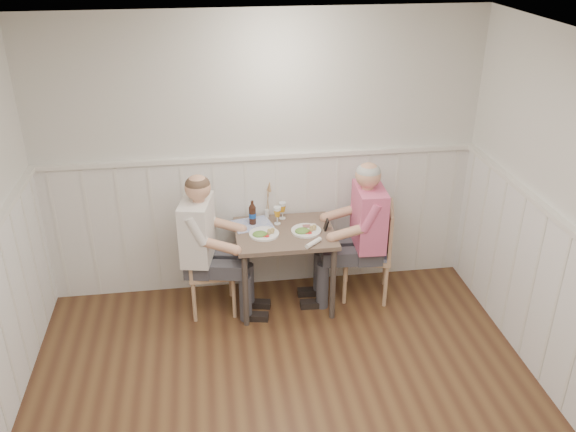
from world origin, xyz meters
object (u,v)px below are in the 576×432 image
at_px(chair_right, 373,248).
at_px(man_in_pink, 363,244).
at_px(dining_table, 285,242).
at_px(beer_bottle, 252,214).
at_px(diner_cream, 204,257).
at_px(chair_left, 205,264).
at_px(grass_vase, 267,201).

relative_size(chair_right, man_in_pink, 0.66).
bearing_deg(dining_table, chair_right, 1.58).
bearing_deg(beer_bottle, diner_cream, -153.44).
height_order(chair_right, chair_left, chair_right).
bearing_deg(chair_right, beer_bottle, 171.87).
distance_m(dining_table, man_in_pink, 0.71).
bearing_deg(chair_right, grass_vase, 163.54).
distance_m(dining_table, chair_left, 0.74).
bearing_deg(dining_table, beer_bottle, 146.21).
distance_m(dining_table, grass_vase, 0.43).
xyz_separation_m(diner_cream, beer_bottle, (0.45, 0.23, 0.28)).
xyz_separation_m(dining_table, beer_bottle, (-0.27, 0.18, 0.21)).
height_order(man_in_pink, grass_vase, man_in_pink).
bearing_deg(man_in_pink, beer_bottle, 167.64).
height_order(chair_right, man_in_pink, man_in_pink).
height_order(dining_table, diner_cream, diner_cream).
xyz_separation_m(chair_right, grass_vase, (-0.96, 0.28, 0.41)).
bearing_deg(chair_right, chair_left, -179.02).
distance_m(dining_table, beer_bottle, 0.38).
xyz_separation_m(diner_cream, grass_vase, (0.60, 0.35, 0.34)).
distance_m(man_in_pink, grass_vase, 0.96).
bearing_deg(grass_vase, diner_cream, -149.51).
distance_m(chair_right, chair_left, 1.55).
xyz_separation_m(chair_right, chair_left, (-1.55, -0.03, -0.03)).
relative_size(man_in_pink, grass_vase, 3.82).
distance_m(chair_left, man_in_pink, 1.43).
xyz_separation_m(dining_table, man_in_pink, (0.71, -0.03, -0.06)).
height_order(chair_left, diner_cream, diner_cream).
xyz_separation_m(man_in_pink, beer_bottle, (-0.98, 0.21, 0.27)).
bearing_deg(chair_left, grass_vase, 27.52).
bearing_deg(dining_table, grass_vase, 112.22).
bearing_deg(beer_bottle, chair_left, -157.76).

